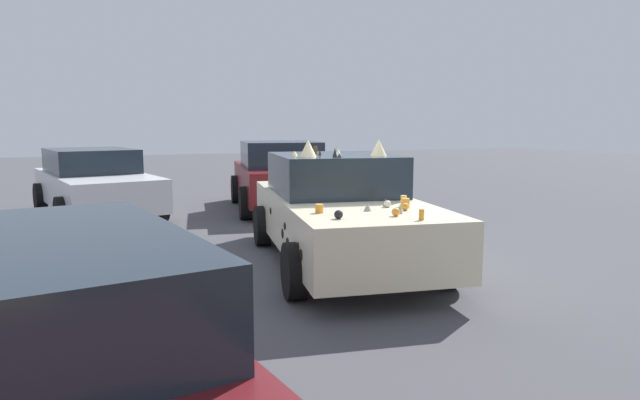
% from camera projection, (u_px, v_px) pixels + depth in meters
% --- Properties ---
extents(ground_plane, '(60.00, 60.00, 0.00)m').
position_uv_depth(ground_plane, '(340.00, 263.00, 7.57)').
color(ground_plane, '#47474C').
extents(art_car_decorated, '(4.71, 2.51, 1.71)m').
position_uv_depth(art_car_decorated, '(339.00, 210.00, 7.55)').
color(art_car_decorated, beige).
rests_on(art_car_decorated, ground).
extents(parked_sedan_behind_right, '(4.23, 2.50, 1.53)m').
position_uv_depth(parked_sedan_behind_right, '(280.00, 175.00, 12.36)').
color(parked_sedan_behind_right, '#5B1419').
rests_on(parked_sedan_behind_right, ground).
extents(parked_sedan_row_back_center, '(4.67, 2.65, 1.40)m').
position_uv_depth(parked_sedan_row_back_center, '(95.00, 182.00, 11.39)').
color(parked_sedan_row_back_center, silver).
rests_on(parked_sedan_row_back_center, ground).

